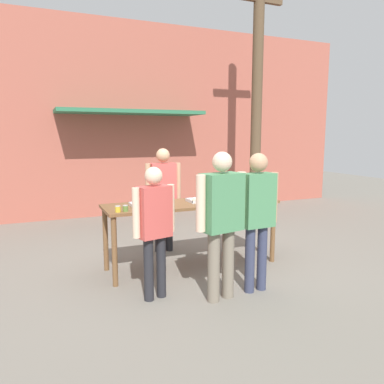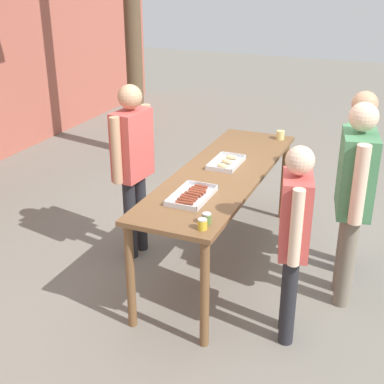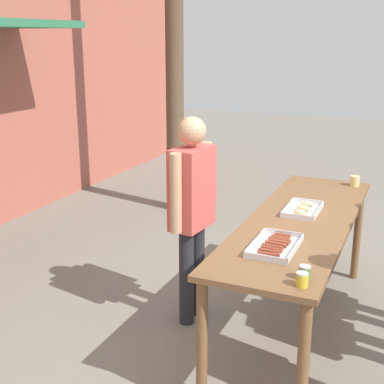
{
  "view_description": "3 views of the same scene",
  "coord_description": "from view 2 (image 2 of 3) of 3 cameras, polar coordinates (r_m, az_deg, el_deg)",
  "views": [
    {
      "loc": [
        -2.07,
        -4.86,
        1.91
      ],
      "look_at": [
        0.0,
        0.0,
        1.1
      ],
      "focal_mm": 35.0,
      "sensor_mm": 36.0,
      "label": 1
    },
    {
      "loc": [
        -4.25,
        -1.5,
        2.7
      ],
      "look_at": [
        -0.65,
        0.02,
        1.0
      ],
      "focal_mm": 50.0,
      "sensor_mm": 36.0,
      "label": 2
    },
    {
      "loc": [
        -3.83,
        -0.78,
        2.28
      ],
      "look_at": [
        -0.15,
        0.83,
        1.1
      ],
      "focal_mm": 50.0,
      "sensor_mm": 36.0,
      "label": 3
    }
  ],
  "objects": [
    {
      "name": "serving_table",
      "position": [
        4.87,
        3.2,
        1.05
      ],
      "size": [
        2.51,
        0.75,
        0.95
      ],
      "color": "brown",
      "rests_on": "ground"
    },
    {
      "name": "condiment_jar_mustard",
      "position": [
        3.77,
        1.12,
        -3.45
      ],
      "size": [
        0.07,
        0.07,
        0.08
      ],
      "color": "gold",
      "rests_on": "serving_table"
    },
    {
      "name": "ground_plane",
      "position": [
        5.25,
        3.0,
        -7.42
      ],
      "size": [
        24.0,
        24.0,
        0.0
      ],
      "primitive_type": "plane",
      "color": "slate"
    },
    {
      "name": "food_tray_sausages",
      "position": [
        4.28,
        0.01,
        -0.42
      ],
      "size": [
        0.47,
        0.28,
        0.04
      ],
      "color": "silver",
      "rests_on": "serving_table"
    },
    {
      "name": "condiment_jar_ketchup",
      "position": [
        3.85,
        1.58,
        -2.83
      ],
      "size": [
        0.07,
        0.07,
        0.08
      ],
      "color": "#567A38",
      "rests_on": "serving_table"
    },
    {
      "name": "person_customer_waiting_in_line",
      "position": [
        4.46,
        16.92,
        0.28
      ],
      "size": [
        0.68,
        0.35,
        1.72
      ],
      "rotation": [
        0.0,
        0.0,
        3.33
      ],
      "color": "#756B5B",
      "rests_on": "ground"
    },
    {
      "name": "person_server_behind_table",
      "position": [
        5.0,
        -6.35,
        3.72
      ],
      "size": [
        0.58,
        0.26,
        1.69
      ],
      "rotation": [
        0.0,
        0.0,
        -0.1
      ],
      "color": "#232328",
      "rests_on": "ground"
    },
    {
      "name": "person_customer_holding_hotdog",
      "position": [
        3.9,
        10.84,
        -3.92
      ],
      "size": [
        0.53,
        0.29,
        1.55
      ],
      "rotation": [
        0.0,
        0.0,
        3.38
      ],
      "color": "#232328",
      "rests_on": "ground"
    },
    {
      "name": "person_customer_with_cup",
      "position": [
        4.93,
        17.14,
        2.51
      ],
      "size": [
        0.58,
        0.24,
        1.7
      ],
      "rotation": [
        0.0,
        0.0,
        3.19
      ],
      "color": "#333851",
      "rests_on": "ground"
    },
    {
      "name": "beer_cup",
      "position": [
        5.76,
        9.41,
        6.02
      ],
      "size": [
        0.09,
        0.09,
        0.09
      ],
      "color": "#DBC67A",
      "rests_on": "serving_table"
    },
    {
      "name": "food_tray_buns",
      "position": [
        4.98,
        3.69,
        3.13
      ],
      "size": [
        0.43,
        0.25,
        0.06
      ],
      "color": "silver",
      "rests_on": "serving_table"
    }
  ]
}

